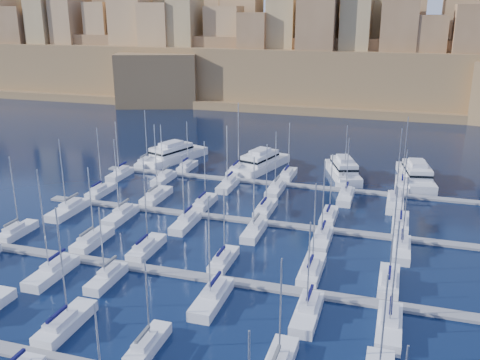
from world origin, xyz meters
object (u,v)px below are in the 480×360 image
(motor_yacht_b, at_px, (261,162))
(sailboat_2, at_px, (65,323))
(motor_yacht_c, at_px, (343,170))
(motor_yacht_d, at_px, (416,175))
(motor_yacht_a, at_px, (173,154))

(motor_yacht_b, bearing_deg, sailboat_2, -94.15)
(motor_yacht_c, height_order, motor_yacht_d, same)
(motor_yacht_b, relative_size, motor_yacht_c, 1.09)
(motor_yacht_c, bearing_deg, sailboat_2, -109.23)
(sailboat_2, distance_m, motor_yacht_b, 70.75)
(motor_yacht_b, height_order, motor_yacht_d, same)
(sailboat_2, distance_m, motor_yacht_c, 73.96)
(motor_yacht_a, bearing_deg, motor_yacht_c, -1.75)
(motor_yacht_a, relative_size, motor_yacht_c, 1.16)
(sailboat_2, bearing_deg, motor_yacht_c, 70.77)
(sailboat_2, height_order, motor_yacht_a, sailboat_2)
(motor_yacht_a, relative_size, motor_yacht_d, 1.04)
(sailboat_2, height_order, motor_yacht_c, sailboat_2)
(sailboat_2, relative_size, motor_yacht_a, 0.77)
(sailboat_2, xyz_separation_m, motor_yacht_d, (39.91, 70.82, 0.97))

